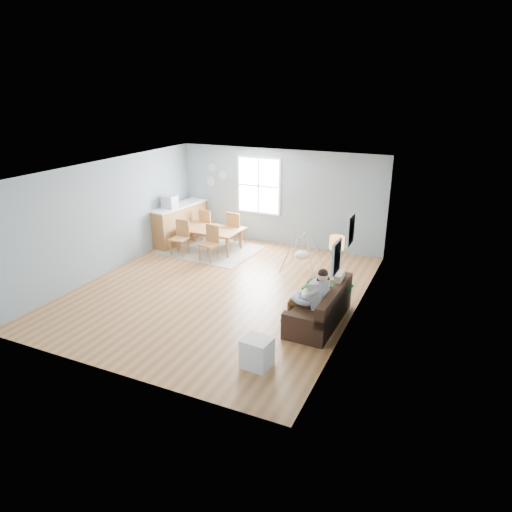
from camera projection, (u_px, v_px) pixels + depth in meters
The scene contains 22 objects.
room at pixel (217, 183), 9.41m from camera, with size 8.40×9.40×3.90m.
window at pixel (259, 186), 12.87m from camera, with size 1.32×0.08×1.62m.
pictures at pixel (344, 243), 7.56m from camera, with size 0.05×1.34×0.74m.
wall_plates at pixel (215, 176), 13.35m from camera, with size 0.67×0.02×0.66m.
sofa at pixel (321, 310), 8.74m from camera, with size 0.84×1.87×0.75m.
green_throw at pixel (328, 287), 9.22m from camera, with size 0.85×0.69×0.04m, color #124F22.
beige_pillow at pixel (339, 283), 8.93m from camera, with size 0.12×0.44×0.44m, color #C2AD94.
father at pixel (312, 296), 8.44m from camera, with size 0.90×0.45×1.23m.
nursing_pillow at pixel (304, 298), 8.52m from camera, with size 0.47×0.47×0.13m, color silver.
infant at pixel (305, 294), 8.52m from camera, with size 0.18×0.33×0.12m.
toddler at pixel (321, 289), 8.79m from camera, with size 0.47×0.24×0.72m.
floor_lamp at pixel (337, 248), 9.22m from camera, with size 0.29×0.29×1.46m.
storage_cube at pixel (256, 353), 7.37m from camera, with size 0.49×0.44×0.50m.
rug at pixel (210, 249), 12.74m from camera, with size 2.59×1.97×0.01m, color #9F9A92.
dining_table at pixel (209, 239), 12.63m from camera, with size 1.72×0.96×0.60m, color #935830.
chair_sw at pixel (181, 235), 12.23m from camera, with size 0.43×0.43×0.94m.
chair_se at pixel (210, 241), 11.82m from camera, with size 0.47×0.47×0.93m.
chair_nw at pixel (208, 223), 13.29m from camera, with size 0.49×0.49×0.95m.
chair_ne at pixel (235, 227), 12.86m from camera, with size 0.48×0.48×1.00m.
counter at pixel (179, 223), 13.24m from camera, with size 0.81×2.01×1.10m.
monitor at pixel (170, 202), 12.69m from camera, with size 0.37×0.35×0.35m.
baby_swing at pixel (302, 254), 11.21m from camera, with size 0.91×0.92×0.91m.
Camera 1 is at (4.61, -8.17, 4.30)m, focal length 32.00 mm.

